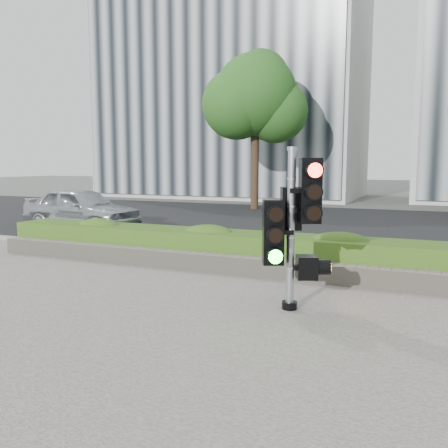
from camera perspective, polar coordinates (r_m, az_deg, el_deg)
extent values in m
plane|color=#51514C|center=(7.18, -1.89, -9.65)|extent=(120.00, 120.00, 0.00)
cube|color=#9E9389|center=(5.17, -14.38, -16.62)|extent=(16.00, 11.00, 0.03)
cube|color=black|center=(16.60, 13.07, -0.13)|extent=(60.00, 13.00, 0.02)
cube|color=gray|center=(10.01, 5.88, -4.47)|extent=(60.00, 0.25, 0.12)
cube|color=gray|center=(8.83, 3.42, -5.10)|extent=(12.00, 0.32, 0.34)
cube|color=#61972E|center=(9.39, 4.79, -3.31)|extent=(12.00, 1.00, 0.68)
cube|color=#B7B7B2|center=(32.01, 1.27, 16.97)|extent=(16.00, 9.00, 15.00)
cylinder|color=black|center=(22.00, 3.72, 7.04)|extent=(0.36, 0.36, 4.03)
sphere|color=#17511B|center=(22.22, 3.79, 15.24)|extent=(3.74, 3.74, 3.74)
sphere|color=#17511B|center=(22.20, 6.26, 13.35)|extent=(2.88, 2.88, 2.88)
sphere|color=#17511B|center=(22.02, 1.57, 14.19)|extent=(3.17, 3.17, 3.17)
sphere|color=#17511B|center=(23.02, 4.45, 17.13)|extent=(2.59, 2.59, 2.59)
cylinder|color=black|center=(6.91, 7.88, -9.65)|extent=(0.22, 0.22, 0.11)
cylinder|color=gray|center=(6.68, 8.03, -0.90)|extent=(0.11, 0.11, 2.23)
cylinder|color=gray|center=(6.62, 8.21, 8.95)|extent=(0.14, 0.14, 0.05)
cube|color=#FF1107|center=(6.64, 10.31, 3.97)|extent=(0.37, 0.37, 0.89)
cube|color=#14E51E|center=(6.62, 5.93, -0.99)|extent=(0.37, 0.37, 0.89)
cube|color=black|center=(6.90, 8.04, 1.86)|extent=(0.37, 0.37, 0.61)
cube|color=orange|center=(6.85, 9.91, -5.14)|extent=(0.37, 0.37, 0.33)
imported|color=#B0B4B8|center=(15.51, -16.79, 1.78)|extent=(4.05, 1.88, 1.34)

